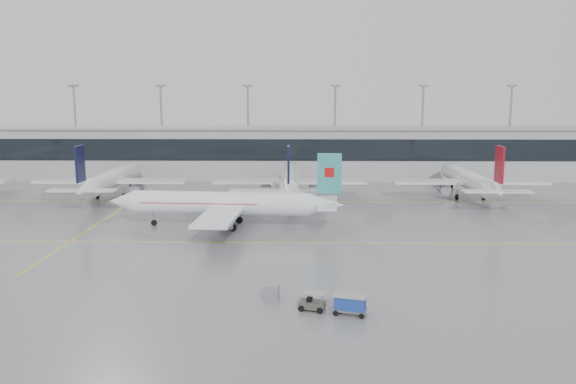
{
  "coord_description": "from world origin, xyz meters",
  "views": [
    {
      "loc": [
        1.36,
        -74.76,
        20.03
      ],
      "look_at": [
        0.0,
        12.0,
        5.0
      ],
      "focal_mm": 35.0,
      "sensor_mm": 36.0,
      "label": 1
    }
  ],
  "objects_px": {
    "baggage_tug": "(312,304)",
    "gse_unit": "(271,292)",
    "baggage_cart": "(350,303)",
    "air_canada_jet": "(228,204)"
  },
  "relations": [
    {
      "from": "baggage_tug",
      "to": "gse_unit",
      "type": "height_order",
      "value": "baggage_tug"
    },
    {
      "from": "baggage_cart",
      "to": "gse_unit",
      "type": "bearing_deg",
      "value": 167.82
    },
    {
      "from": "air_canada_jet",
      "to": "gse_unit",
      "type": "height_order",
      "value": "air_canada_jet"
    },
    {
      "from": "baggage_tug",
      "to": "baggage_cart",
      "type": "relative_size",
      "value": 1.1
    },
    {
      "from": "air_canada_jet",
      "to": "gse_unit",
      "type": "xyz_separation_m",
      "value": [
        7.98,
        -30.62,
        -2.93
      ]
    },
    {
      "from": "baggage_cart",
      "to": "gse_unit",
      "type": "relative_size",
      "value": 2.28
    },
    {
      "from": "air_canada_jet",
      "to": "baggage_tug",
      "type": "xyz_separation_m",
      "value": [
        11.97,
        -33.57,
        -3.04
      ]
    },
    {
      "from": "air_canada_jet",
      "to": "gse_unit",
      "type": "distance_m",
      "value": 31.78
    },
    {
      "from": "air_canada_jet",
      "to": "baggage_cart",
      "type": "distance_m",
      "value": 37.91
    },
    {
      "from": "baggage_tug",
      "to": "baggage_cart",
      "type": "height_order",
      "value": "baggage_cart"
    }
  ]
}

